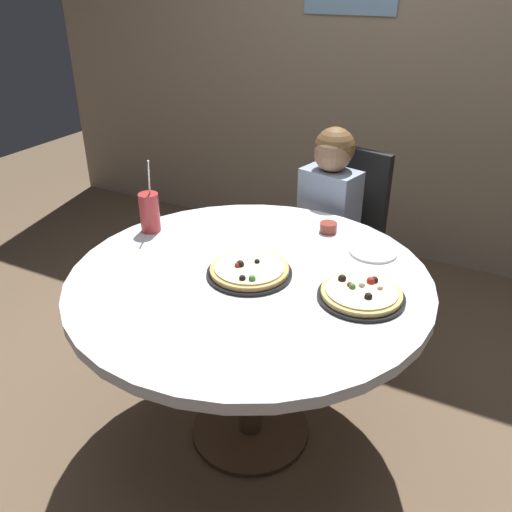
% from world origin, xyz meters
% --- Properties ---
extents(ground_plane, '(8.00, 8.00, 0.00)m').
position_xyz_m(ground_plane, '(0.00, 0.00, 0.00)').
color(ground_plane, brown).
extents(wall_with_window, '(5.20, 0.14, 2.90)m').
position_xyz_m(wall_with_window, '(-0.00, 1.92, 1.45)').
color(wall_with_window, gray).
rests_on(wall_with_window, ground_plane).
extents(dining_table, '(1.27, 1.27, 0.75)m').
position_xyz_m(dining_table, '(0.00, 0.00, 0.66)').
color(dining_table, silver).
rests_on(dining_table, ground_plane).
extents(chair_wooden, '(0.48, 0.48, 0.95)m').
position_xyz_m(chair_wooden, '(0.02, 0.90, 0.53)').
color(chair_wooden, black).
rests_on(chair_wooden, ground_plane).
extents(diner_child, '(0.33, 0.43, 1.08)m').
position_xyz_m(diner_child, '(-0.02, 0.72, 0.48)').
color(diner_child, '#3F4766').
rests_on(diner_child, ground_plane).
extents(pizza_veggie, '(0.30, 0.30, 0.05)m').
position_xyz_m(pizza_veggie, '(0.00, 0.00, 0.77)').
color(pizza_veggie, black).
rests_on(pizza_veggie, dining_table).
extents(pizza_cheese, '(0.29, 0.29, 0.05)m').
position_xyz_m(pizza_cheese, '(0.39, 0.03, 0.77)').
color(pizza_cheese, black).
rests_on(pizza_cheese, dining_table).
extents(soda_cup, '(0.08, 0.08, 0.31)m').
position_xyz_m(soda_cup, '(-0.53, 0.13, 0.83)').
color(soda_cup, '#B73333').
rests_on(soda_cup, dining_table).
extents(sauce_bowl, '(0.07, 0.07, 0.04)m').
position_xyz_m(sauce_bowl, '(0.12, 0.45, 0.77)').
color(sauce_bowl, brown).
rests_on(sauce_bowl, dining_table).
extents(plate_small, '(0.18, 0.18, 0.01)m').
position_xyz_m(plate_small, '(0.34, 0.36, 0.76)').
color(plate_small, white).
rests_on(plate_small, dining_table).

